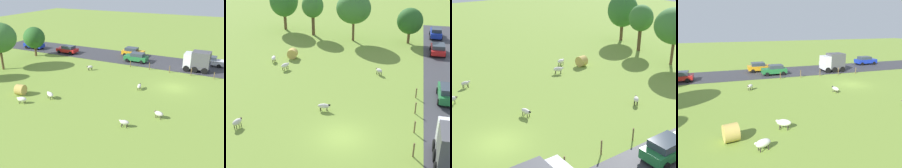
% 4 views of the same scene
% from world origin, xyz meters
% --- Properties ---
extents(ground_plane, '(160.00, 160.00, 0.00)m').
position_xyz_m(ground_plane, '(0.00, 0.00, 0.00)').
color(ground_plane, olive).
extents(road_strip, '(8.00, 80.00, 0.06)m').
position_xyz_m(road_strip, '(10.64, 0.00, 0.03)').
color(road_strip, '#38383D').
rests_on(road_strip, ground_plane).
extents(sheep_0, '(0.85, 1.26, 0.82)m').
position_xyz_m(sheep_0, '(-12.91, 15.01, 0.54)').
color(sheep_0, white).
rests_on(sheep_0, ground_plane).
extents(sheep_1, '(0.55, 1.08, 0.78)m').
position_xyz_m(sheep_1, '(-12.54, 1.89, 0.54)').
color(sheep_1, beige).
rests_on(sheep_1, ground_plane).
extents(sheep_2, '(1.01, 1.32, 0.86)m').
position_xyz_m(sheep_2, '(-10.36, 12.83, 0.58)').
color(sheep_2, silver).
rests_on(sheep_2, ground_plane).
extents(sheep_3, '(1.29, 0.67, 0.73)m').
position_xyz_m(sheep_3, '(-2.72, 3.99, 0.49)').
color(sheep_3, silver).
rests_on(sheep_3, ground_plane).
extents(sheep_4, '(0.76, 1.14, 0.81)m').
position_xyz_m(sheep_4, '(-9.26, -0.67, 0.54)').
color(sheep_4, beige).
rests_on(sheep_4, ground_plane).
extents(sheep_5, '(1.02, 1.00, 0.79)m').
position_xyz_m(sheep_5, '(1.35, 14.04, 0.54)').
color(sheep_5, silver).
rests_on(sheep_5, ground_plane).
extents(hay_bale_0, '(1.52, 1.30, 1.35)m').
position_xyz_m(hay_bale_0, '(-11.00, 17.02, 0.67)').
color(hay_bale_0, tan).
rests_on(hay_bale_0, ground_plane).
extents(tree_2, '(3.99, 3.99, 5.54)m').
position_xyz_m(tree_2, '(4.24, 27.85, 3.53)').
color(tree_2, brown).
rests_on(tree_2, ground_plane).
extents(fence_post_0, '(0.12, 0.12, 1.04)m').
position_xyz_m(fence_post_0, '(5.85, -4.54, 0.52)').
color(fence_post_0, brown).
rests_on(fence_post_0, ground_plane).
extents(fence_post_1, '(0.12, 0.12, 1.22)m').
position_xyz_m(fence_post_1, '(5.85, -1.20, 0.61)').
color(fence_post_1, brown).
rests_on(fence_post_1, ground_plane).
extents(fence_post_2, '(0.12, 0.12, 1.14)m').
position_xyz_m(fence_post_2, '(5.85, 2.13, 0.57)').
color(fence_post_2, brown).
rests_on(fence_post_2, ground_plane).
extents(fence_post_3, '(0.12, 0.12, 1.19)m').
position_xyz_m(fence_post_3, '(5.85, 5.47, 0.60)').
color(fence_post_3, brown).
rests_on(fence_post_3, ground_plane).
extents(fence_post_4, '(0.12, 0.12, 1.09)m').
position_xyz_m(fence_post_4, '(5.85, 8.81, 0.54)').
color(fence_post_4, brown).
rests_on(fence_post_4, ground_plane).
extents(truck_0, '(2.63, 3.95, 3.17)m').
position_xyz_m(truck_0, '(8.59, -1.54, 1.75)').
color(truck_0, white).
rests_on(truck_0, road_strip).
extents(car_0, '(2.14, 4.15, 1.50)m').
position_xyz_m(car_0, '(8.56, 23.47, 0.85)').
color(car_0, red).
rests_on(car_0, road_strip).
extents(car_1, '(2.00, 4.41, 1.64)m').
position_xyz_m(car_1, '(8.59, 31.99, 0.91)').
color(car_1, '#1933B2').
rests_on(car_1, road_strip).
extents(car_2, '(2.20, 4.11, 1.61)m').
position_xyz_m(car_2, '(12.25, 11.00, 0.90)').
color(car_2, orange).
rests_on(car_2, road_strip).
extents(car_4, '(1.95, 4.26, 1.60)m').
position_xyz_m(car_4, '(12.51, -3.16, 0.89)').
color(car_4, silver).
rests_on(car_4, road_strip).
extents(car_5, '(2.09, 4.11, 1.63)m').
position_xyz_m(car_5, '(8.98, 8.98, 0.90)').
color(car_5, '#237238').
rests_on(car_5, road_strip).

